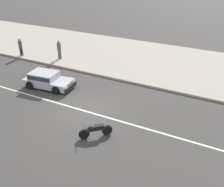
% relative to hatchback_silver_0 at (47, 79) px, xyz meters
% --- Properties ---
extents(ground_plane, '(160.00, 160.00, 0.00)m').
position_rel_hatchback_silver_0_xyz_m(ground_plane, '(4.20, -1.57, -0.59)').
color(ground_plane, '#423F3D').
extents(lane_centre_stripe, '(50.40, 0.14, 0.01)m').
position_rel_hatchback_silver_0_xyz_m(lane_centre_stripe, '(4.20, -1.57, -0.58)').
color(lane_centre_stripe, silver).
rests_on(lane_centre_stripe, ground).
extents(kerb_strip, '(68.00, 10.00, 0.15)m').
position_rel_hatchback_silver_0_xyz_m(kerb_strip, '(4.20, 8.30, -0.51)').
color(kerb_strip, '#ADA393').
rests_on(kerb_strip, ground).
extents(hatchback_silver_0, '(3.70, 2.01, 1.10)m').
position_rel_hatchback_silver_0_xyz_m(hatchback_silver_0, '(0.00, 0.00, 0.00)').
color(hatchback_silver_0, '#B7BABF').
rests_on(hatchback_silver_0, ground).
extents(motorcycle_1, '(1.36, 1.33, 0.80)m').
position_rel_hatchback_silver_0_xyz_m(motorcycle_1, '(6.06, -3.47, -0.17)').
color(motorcycle_1, black).
rests_on(motorcycle_1, ground).
extents(pedestrian_near_clock, '(0.34, 0.34, 1.67)m').
position_rel_hatchback_silver_0_xyz_m(pedestrian_near_clock, '(-2.55, 4.78, 0.54)').
color(pedestrian_near_clock, '#4C4238').
rests_on(pedestrian_near_clock, kerb_strip).
extents(pedestrian_by_shop, '(0.34, 0.34, 1.60)m').
position_rel_hatchback_silver_0_xyz_m(pedestrian_by_shop, '(-6.25, 3.82, 0.49)').
color(pedestrian_by_shop, '#232838').
rests_on(pedestrian_by_shop, kerb_strip).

